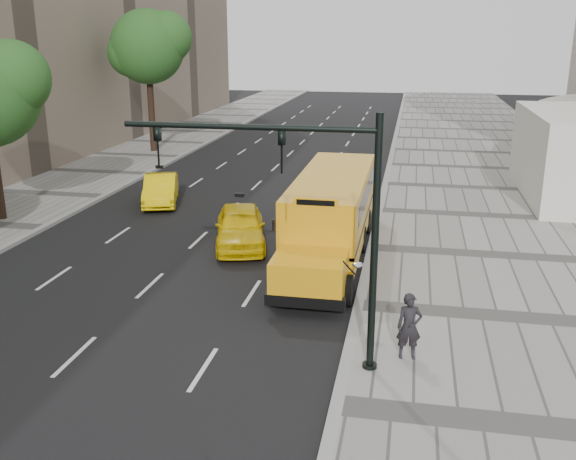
% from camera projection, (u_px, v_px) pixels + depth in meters
% --- Properties ---
extents(ground, '(140.00, 140.00, 0.00)m').
position_uv_depth(ground, '(222.00, 242.00, 25.90)').
color(ground, black).
rests_on(ground, ground).
extents(sidewalk_museum, '(12.00, 140.00, 0.15)m').
position_uv_depth(sidewalk_museum, '(534.00, 259.00, 23.69)').
color(sidewalk_museum, gray).
rests_on(sidewalk_museum, ground).
extents(curb_museum, '(0.30, 140.00, 0.15)m').
position_uv_depth(curb_museum, '(371.00, 249.00, 24.78)').
color(curb_museum, gray).
rests_on(curb_museum, ground).
extents(curb_far, '(0.30, 140.00, 0.15)m').
position_uv_depth(curb_far, '(42.00, 229.00, 27.33)').
color(curb_far, gray).
rests_on(curb_far, ground).
extents(tree_c, '(5.57, 4.95, 9.68)m').
position_uv_depth(tree_c, '(149.00, 46.00, 43.03)').
color(tree_c, black).
rests_on(tree_c, ground).
extents(school_bus, '(2.96, 11.56, 3.19)m').
position_uv_depth(school_bus, '(332.00, 208.00, 24.08)').
color(school_bus, orange).
rests_on(school_bus, ground).
extents(taxi_near, '(3.07, 5.03, 1.60)m').
position_uv_depth(taxi_near, '(240.00, 226.00, 25.17)').
color(taxi_near, yellow).
rests_on(taxi_near, ground).
extents(taxi_far, '(2.76, 4.58, 1.42)m').
position_uv_depth(taxi_far, '(161.00, 190.00, 31.46)').
color(taxi_far, yellow).
rests_on(taxi_far, ground).
extents(pedestrian, '(0.69, 0.52, 1.73)m').
position_uv_depth(pedestrian, '(409.00, 326.00, 16.08)').
color(pedestrian, black).
rests_on(pedestrian, sidewalk_museum).
extents(traffic_signal, '(6.18, 0.36, 6.40)m').
position_uv_depth(traffic_signal, '(315.00, 211.00, 14.95)').
color(traffic_signal, black).
rests_on(traffic_signal, ground).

